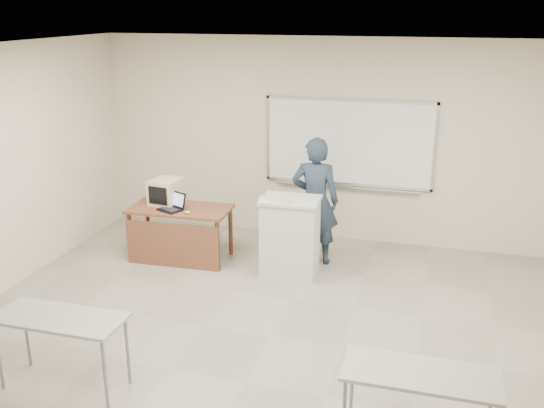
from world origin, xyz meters
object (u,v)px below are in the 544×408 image
(crt_monitor, at_px, (166,192))
(keyboard, at_px, (277,199))
(mouse, at_px, (187,212))
(laptop, at_px, (171,205))
(whiteboard, at_px, (349,144))
(instructor_desk, at_px, (177,225))
(presenter, at_px, (315,201))
(podium, at_px, (290,237))

(crt_monitor, xyz_separation_m, keyboard, (1.70, -0.35, 0.14))
(mouse, bearing_deg, laptop, 137.08)
(whiteboard, relative_size, instructor_desk, 1.78)
(whiteboard, bearing_deg, crt_monitor, -152.13)
(crt_monitor, relative_size, presenter, 0.25)
(crt_monitor, height_order, keyboard, crt_monitor)
(keyboard, bearing_deg, crt_monitor, -172.23)
(whiteboard, distance_m, presenter, 1.17)
(mouse, distance_m, keyboard, 1.29)
(crt_monitor, bearing_deg, mouse, -28.31)
(mouse, xyz_separation_m, keyboard, (1.25, -0.02, 0.30))
(laptop, height_order, keyboard, keyboard)
(crt_monitor, height_order, presenter, presenter)
(instructor_desk, height_order, mouse, mouse)
(podium, distance_m, presenter, 0.65)
(keyboard, bearing_deg, presenter, 78.30)
(podium, bearing_deg, presenter, 64.35)
(mouse, relative_size, presenter, 0.05)
(whiteboard, xyz_separation_m, podium, (-0.50, -1.47, -0.95))
(crt_monitor, bearing_deg, laptop, -44.71)
(laptop, xyz_separation_m, mouse, (0.28, -0.11, -0.04))
(instructor_desk, distance_m, podium, 1.60)
(mouse, bearing_deg, crt_monitor, 122.31)
(laptop, distance_m, mouse, 0.31)
(podium, xyz_separation_m, crt_monitor, (-1.85, 0.23, 0.40))
(whiteboard, relative_size, presenter, 1.40)
(whiteboard, bearing_deg, presenter, -106.04)
(instructor_desk, distance_m, mouse, 0.32)
(instructor_desk, xyz_separation_m, crt_monitor, (-0.25, 0.24, 0.39))
(laptop, bearing_deg, keyboard, 18.93)
(podium, bearing_deg, crt_monitor, 171.32)
(laptop, height_order, mouse, laptop)
(whiteboard, height_order, presenter, whiteboard)
(whiteboard, bearing_deg, instructor_desk, -144.84)
(instructor_desk, height_order, laptop, laptop)
(keyboard, xyz_separation_m, presenter, (0.37, 0.62, -0.18))
(laptop, bearing_deg, instructor_desk, 10.06)
(presenter, bearing_deg, instructor_desk, 12.68)
(whiteboard, height_order, podium, whiteboard)
(instructor_desk, bearing_deg, mouse, -26.13)
(keyboard, bearing_deg, instructor_desk, -165.04)
(mouse, xyz_separation_m, presenter, (1.62, 0.60, 0.12))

